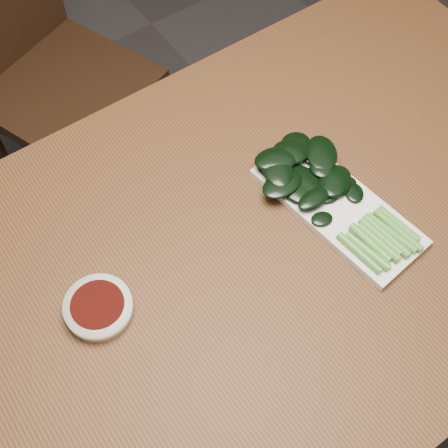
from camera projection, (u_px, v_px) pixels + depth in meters
ground at (236, 388)px, 1.65m from camera, size 6.00×6.00×0.00m
table at (243, 271)px, 1.07m from camera, size 1.40×0.80×0.75m
chair_far at (41, 63)px, 1.60m from camera, size 0.50×0.50×0.89m
sauce_bowl at (99, 308)px, 0.94m from camera, size 0.10×0.10×0.03m
serving_plate at (338, 207)px, 1.05m from camera, size 0.16×0.31×0.01m
gai_lan at (316, 183)px, 1.05m from camera, size 0.18×0.32×0.03m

